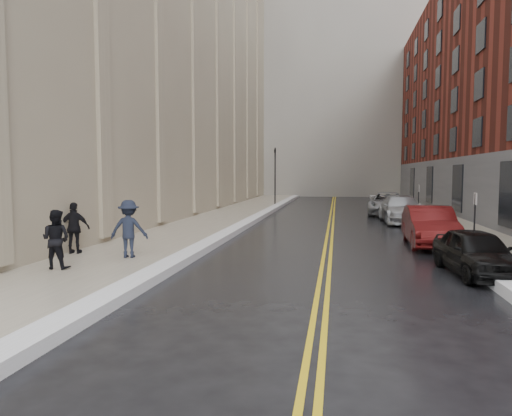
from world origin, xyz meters
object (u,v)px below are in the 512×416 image
at_px(car_silver_far, 388,204).
at_px(car_silver_near, 401,209).
at_px(car_maroon, 430,226).
at_px(pedestrian_b, 129,229).
at_px(pedestrian_a, 56,239).
at_px(pedestrian_c, 75,228).
at_px(car_black, 476,252).

bearing_deg(car_silver_far, car_silver_near, -81.51).
xyz_separation_m(car_maroon, pedestrian_b, (-10.52, -5.29, 0.30)).
relative_size(car_maroon, pedestrian_b, 2.56).
relative_size(car_silver_far, pedestrian_a, 3.31).
distance_m(car_silver_near, car_silver_far, 5.30).
relative_size(pedestrian_a, pedestrian_c, 0.97).
distance_m(car_maroon, car_silver_far, 14.17).
relative_size(car_maroon, pedestrian_c, 2.74).
bearing_deg(car_black, car_silver_near, 85.06).
relative_size(car_silver_near, car_silver_far, 0.96).
bearing_deg(pedestrian_c, car_silver_near, -142.20).
relative_size(car_maroon, car_silver_near, 0.89).
height_order(car_black, car_silver_far, car_silver_far).
distance_m(car_silver_near, pedestrian_b, 17.69).
distance_m(car_silver_far, pedestrian_a, 24.49).
height_order(car_black, car_maroon, car_maroon).
xyz_separation_m(car_silver_near, pedestrian_a, (-11.89, -16.23, 0.22)).
distance_m(pedestrian_a, pedestrian_c, 2.58).
xyz_separation_m(car_silver_near, pedestrian_c, (-12.78, -13.82, 0.24)).
height_order(car_black, car_silver_near, car_silver_near).
relative_size(car_silver_far, pedestrian_b, 3.01).
height_order(pedestrian_b, pedestrian_c, pedestrian_b).
xyz_separation_m(car_maroon, pedestrian_c, (-12.71, -4.94, 0.24)).
relative_size(car_black, car_silver_near, 0.71).
bearing_deg(pedestrian_c, car_black, 168.45).
distance_m(car_black, car_maroon, 5.43).
bearing_deg(car_black, pedestrian_b, 173.63).
height_order(car_black, pedestrian_c, pedestrian_c).
height_order(car_silver_far, pedestrian_b, pedestrian_b).
relative_size(pedestrian_a, pedestrian_b, 0.91).
bearing_deg(pedestrian_b, pedestrian_c, -18.74).
relative_size(car_silver_near, pedestrian_a, 3.17).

